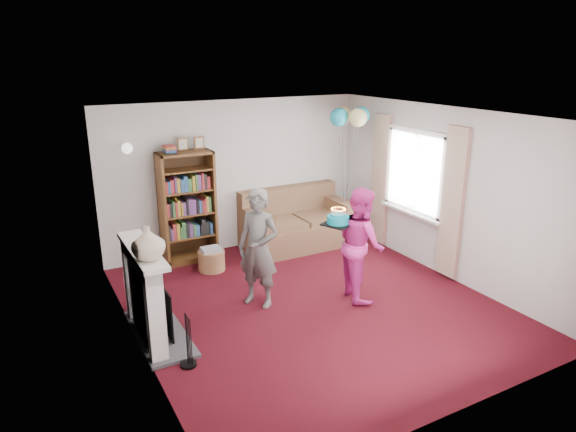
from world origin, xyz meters
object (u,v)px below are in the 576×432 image
sofa (296,225)px  person_magenta (361,243)px  person_striped (258,248)px  birthday_cake (338,220)px  bookcase (187,208)px

sofa → person_magenta: bearing=-96.0°
person_striped → person_magenta: 1.38m
birthday_cake → person_striped: bearing=160.7°
sofa → person_striped: (-1.53, -1.72, 0.43)m
bookcase → person_striped: size_ratio=1.25×
birthday_cake → bookcase: bearing=120.0°
bookcase → birthday_cake: (1.32, -2.29, 0.25)m
bookcase → person_striped: bookcase is taller
person_striped → bookcase: bearing=154.7°
person_striped → sofa: bearing=103.5°
person_magenta → bookcase: bearing=48.8°
person_magenta → birthday_cake: 0.48m
person_magenta → sofa: bearing=8.7°
person_magenta → birthday_cake: size_ratio=4.43×
sofa → person_striped: person_striped is taller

